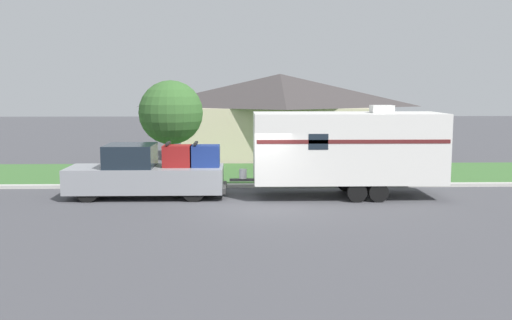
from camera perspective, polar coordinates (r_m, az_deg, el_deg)
name	(u,v)px	position (r m, az deg, el deg)	size (l,w,h in m)	color
ground_plane	(256,206)	(19.89, 0.03, -4.63)	(120.00, 120.00, 0.00)	#47474C
curb_strip	(254,186)	(23.56, -0.22, -2.57)	(80.00, 0.30, 0.14)	beige
lawn_strip	(252,173)	(27.17, -0.39, -1.36)	(80.00, 7.00, 0.03)	#3D6B33
house_across_street	(280,114)	(33.79, 2.41, 4.63)	(11.94, 6.93, 4.87)	beige
pickup_truck	(147,173)	(21.68, -10.80, -1.29)	(5.89, 1.98, 2.08)	black
travel_trailer	(348,147)	(21.64, 9.14, 1.26)	(7.94, 2.48, 3.44)	black
mailbox	(117,159)	(24.76, -13.74, 0.06)	(0.48, 0.20, 1.41)	brown
tree_in_yard	(171,113)	(25.18, -8.51, 4.70)	(2.79, 2.79, 4.41)	brown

